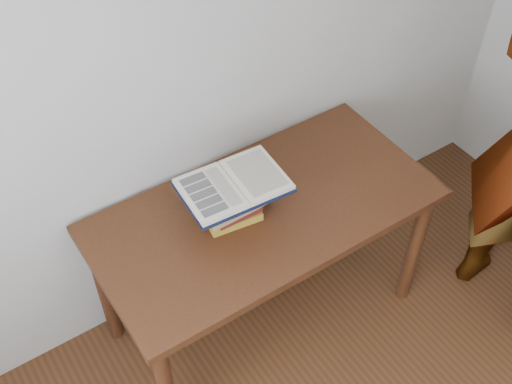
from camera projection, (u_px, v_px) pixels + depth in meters
desk at (264, 225)px, 2.60m from camera, size 1.38×0.69×0.74m
book_stack at (231, 202)px, 2.45m from camera, size 0.24×0.18×0.15m
open_book at (234, 185)px, 2.39m from camera, size 0.41×0.30×0.03m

